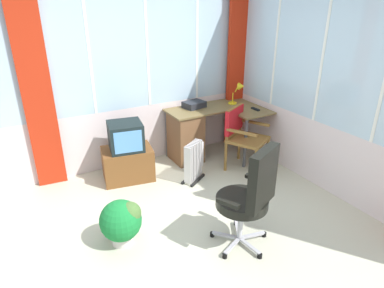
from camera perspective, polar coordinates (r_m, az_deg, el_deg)
ground at (r=3.59m, az=0.65°, el=-16.30°), size 4.85×4.98×0.06m
north_window_panel at (r=4.69m, az=-11.95°, el=12.45°), size 3.85×0.07×2.80m
east_window_panel at (r=4.18m, az=24.99°, el=9.43°), size 0.07×3.98×2.80m
curtain_north_left at (r=4.43m, az=-24.80°, el=9.48°), size 0.35×0.10×2.70m
curtain_corner at (r=5.41m, az=7.71°, el=13.65°), size 0.35×0.09×2.70m
desk at (r=5.00m, az=-0.29°, el=1.84°), size 1.34×0.94×0.75m
desk_lamp at (r=5.21m, az=7.91°, el=8.92°), size 0.24×0.21×0.33m
tv_remote at (r=5.02m, az=10.56°, el=5.77°), size 0.05×0.15×0.02m
paper_tray at (r=5.03m, az=0.35°, el=6.62°), size 0.34×0.28×0.09m
wooden_armchair at (r=4.76m, az=8.07°, el=2.33°), size 0.65×0.65×0.88m
office_chair at (r=3.21m, az=9.80°, el=-8.14°), size 0.63×0.57×1.07m
tv_on_stand at (r=4.55m, az=-10.78°, el=-1.78°), size 0.71×0.54×0.79m
space_heater at (r=4.48m, az=0.38°, el=-2.87°), size 0.40×0.33×0.54m
potted_plant at (r=3.46m, az=-11.63°, el=-12.44°), size 0.41×0.41×0.47m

